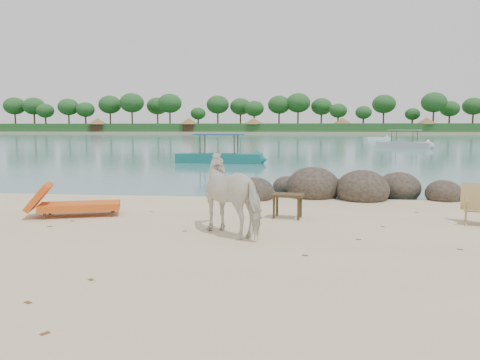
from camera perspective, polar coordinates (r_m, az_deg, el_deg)
The scene contains 12 objects.
water at distance 97.69m, azimuth 5.52°, elevation 5.23°, with size 400.00×400.00×0.00m, color #366D6D.
far_shore at distance 177.68m, azimuth 5.82°, elevation 5.78°, with size 420.00×90.00×1.40m, color tan.
far_scenery at distance 144.37m, azimuth 5.76°, elevation 6.87°, with size 420.00×18.00×9.50m.
boulders at distance 14.27m, azimuth 12.45°, elevation -1.17°, with size 6.47×2.93×1.20m.
cow at distance 9.10m, azimuth -0.58°, elevation -1.86°, with size 0.85×1.86×1.57m, color white.
side_table at distance 10.73m, azimuth 5.81°, elevation -3.35°, with size 0.69×0.45×0.56m, color #332414, non-canonical shape.
lounge_chair at distance 11.59m, azimuth -18.92°, elevation -2.64°, with size 2.25×0.79×0.68m, color orange, non-canonical shape.
deck_chair at distance 11.17m, azimuth 26.97°, elevation -2.86°, with size 0.55×0.60×0.86m, color #A58752, non-canonical shape.
boat_near at distance 28.06m, azimuth -2.56°, elevation 5.06°, with size 5.78×1.30×2.82m, color #156763, non-canonical shape.
boat_mid at distance 51.40m, azimuth 19.42°, elevation 5.46°, with size 6.21×1.40×3.02m, color #B8B7B3, non-canonical shape.
boat_far at distance 79.06m, azimuth 16.37°, elevation 4.92°, with size 5.13×1.15×0.60m, color silver, non-canonical shape.
dead_leaves at distance 8.57m, azimuth -3.61°, elevation -7.71°, with size 8.19×7.44×0.00m.
Camera 1 is at (1.08, -7.66, 2.11)m, focal length 35.00 mm.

